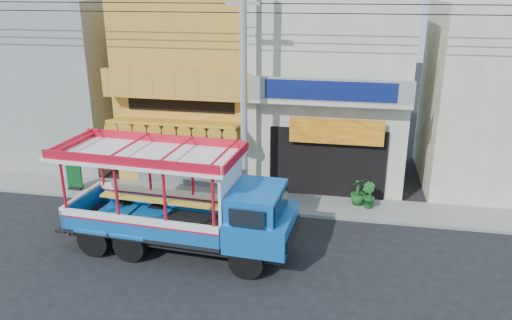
{
  "coord_description": "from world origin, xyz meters",
  "views": [
    {
      "loc": [
        2.8,
        -13.87,
        8.16
      ],
      "look_at": [
        -0.4,
        2.5,
        2.32
      ],
      "focal_mm": 35.0,
      "sensor_mm": 36.0,
      "label": 1
    }
  ],
  "objects_px": {
    "potted_plant_b": "(368,195)",
    "potted_plant_c": "(358,191)",
    "green_sign": "(75,179)",
    "utility_pole": "(248,79)",
    "songthaew_truck": "(194,204)"
  },
  "relations": [
    {
      "from": "potted_plant_b",
      "to": "potted_plant_c",
      "type": "height_order",
      "value": "potted_plant_c"
    },
    {
      "from": "green_sign",
      "to": "utility_pole",
      "type": "bearing_deg",
      "value": -2.45
    },
    {
      "from": "green_sign",
      "to": "potted_plant_b",
      "type": "distance_m",
      "value": 11.97
    },
    {
      "from": "songthaew_truck",
      "to": "potted_plant_c",
      "type": "relative_size",
      "value": 7.22
    },
    {
      "from": "songthaew_truck",
      "to": "potted_plant_b",
      "type": "relative_size",
      "value": 7.73
    },
    {
      "from": "utility_pole",
      "to": "songthaew_truck",
      "type": "height_order",
      "value": "utility_pole"
    },
    {
      "from": "green_sign",
      "to": "potted_plant_c",
      "type": "height_order",
      "value": "potted_plant_c"
    },
    {
      "from": "songthaew_truck",
      "to": "green_sign",
      "type": "relative_size",
      "value": 7.55
    },
    {
      "from": "potted_plant_b",
      "to": "potted_plant_c",
      "type": "bearing_deg",
      "value": 19.51
    },
    {
      "from": "utility_pole",
      "to": "songthaew_truck",
      "type": "relative_size",
      "value": 3.64
    },
    {
      "from": "green_sign",
      "to": "potted_plant_c",
      "type": "distance_m",
      "value": 11.61
    },
    {
      "from": "potted_plant_c",
      "to": "potted_plant_b",
      "type": "bearing_deg",
      "value": 100.67
    },
    {
      "from": "green_sign",
      "to": "potted_plant_c",
      "type": "relative_size",
      "value": 0.96
    },
    {
      "from": "utility_pole",
      "to": "songthaew_truck",
      "type": "distance_m",
      "value": 4.97
    },
    {
      "from": "utility_pole",
      "to": "potted_plant_b",
      "type": "relative_size",
      "value": 28.13
    }
  ]
}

